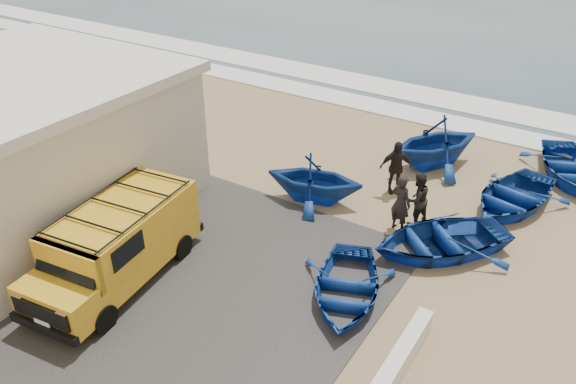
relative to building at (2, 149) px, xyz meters
The scene contains 15 objects.
ground 8.06m from the building, 14.93° to the left, with size 160.00×160.00×0.00m, color #9C835A.
slab 5.90m from the building, ahead, with size 12.00×10.00×0.05m, color #3C3937.
surf_line 16.02m from the building, 61.82° to the left, with size 180.00×1.60×0.06m, color white.
surf_wash 18.25m from the building, 65.56° to the left, with size 180.00×2.20×0.04m, color white.
building is the anchor object (origin of this frame).
van 5.31m from the building, ahead, with size 2.53×5.14×2.12m.
boat_near_left 10.79m from the building, 10.18° to the left, with size 2.43×3.41×0.71m, color #13409C.
boat_near_right 12.91m from the building, 23.25° to the left, with size 2.83×3.96×0.82m, color #13409C.
boat_mid_left 9.36m from the building, 36.80° to the left, with size 2.67×3.09×1.63m, color #13409C.
boat_mid_right 15.57m from the building, 33.67° to the left, with size 2.72×3.81×0.79m, color #13409C.
boat_far_left 13.99m from the building, 45.42° to the left, with size 3.09×3.58×1.88m, color #13409C.
boat_far_right 18.34m from the building, 39.40° to the left, with size 2.87×4.01×0.83m, color #13409C.
fisherman_front 11.78m from the building, 27.91° to the left, with size 0.66×0.43×1.81m, color black.
fisherman_middle 12.31m from the building, 29.60° to the left, with size 0.82×0.64×1.69m, color black.
fisherman_back 12.02m from the building, 38.63° to the left, with size 1.06×0.44×1.81m, color black.
Camera 1 is at (7.56, -9.94, 9.42)m, focal length 35.00 mm.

